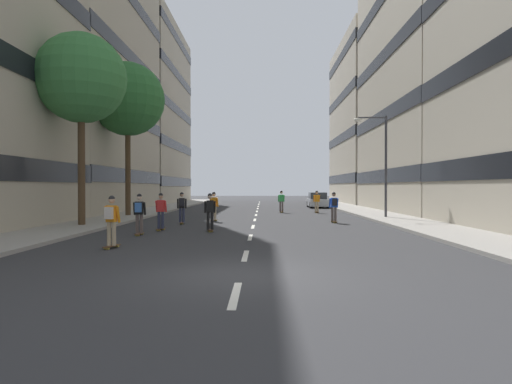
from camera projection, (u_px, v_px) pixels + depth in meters
ground_plane at (256, 214)px, 34.77m from camera, size 144.01×144.01×0.00m
sidewalk_left at (151, 211)px, 37.91m from camera, size 3.27×66.00×0.14m
sidewalk_right at (364, 211)px, 37.63m from camera, size 3.27×66.00×0.14m
lane_markings at (257, 213)px, 36.27m from camera, size 0.16×57.20×0.01m
building_left_mid at (29, 6)px, 38.64m from camera, size 17.83×19.48×34.46m
building_left_far at (110, 114)px, 59.07m from camera, size 17.83×20.09×22.70m
building_right_mid at (489, 3)px, 38.03m from camera, size 17.83×19.53×34.51m
building_right_far at (410, 122)px, 58.46m from camera, size 17.83×19.45×20.60m
parked_car_near at (317, 201)px, 45.69m from camera, size 1.82×4.40×1.52m
street_tree_near at (128, 100)px, 31.44m from camera, size 5.03×5.03×10.47m
street_tree_mid at (81, 79)px, 23.40m from camera, size 4.57×4.57×9.78m
streetlamp_right at (380, 155)px, 29.55m from camera, size 2.13×0.30×6.50m
skater_0 at (334, 205)px, 26.40m from camera, size 0.55×0.91×1.78m
skater_1 at (317, 201)px, 36.48m from camera, size 0.55×0.91×1.78m
skater_2 at (111, 218)px, 15.39m from camera, size 0.56×0.92×1.78m
skater_3 at (214, 205)px, 27.50m from camera, size 0.57×0.92×1.78m
skater_4 at (210, 210)px, 21.17m from camera, size 0.57×0.92×1.78m
skater_5 at (139, 212)px, 19.51m from camera, size 0.54×0.90×1.78m
skater_6 at (281, 200)px, 36.94m from camera, size 0.55×0.92×1.78m
skater_7 at (161, 210)px, 21.73m from camera, size 0.55×0.92×1.78m
skater_8 at (182, 206)px, 25.57m from camera, size 0.56×0.92×1.78m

